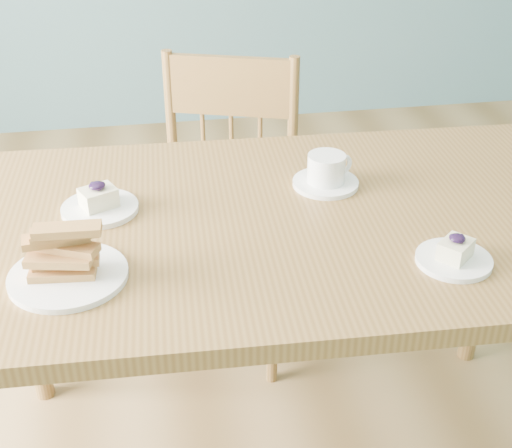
% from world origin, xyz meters
% --- Properties ---
extents(dining_table, '(1.55, 0.92, 0.82)m').
position_xyz_m(dining_table, '(0.01, -0.06, 0.73)').
color(dining_table, olive).
rests_on(dining_table, ground).
extents(dining_chair, '(0.55, 0.53, 0.96)m').
position_xyz_m(dining_chair, '(-0.07, 0.56, 0.49)').
color(dining_chair, olive).
rests_on(dining_chair, ground).
extents(cheesecake_plate_near, '(0.15, 0.15, 0.06)m').
position_xyz_m(cheesecake_plate_near, '(0.30, -0.30, 0.83)').
color(cheesecake_plate_near, white).
rests_on(cheesecake_plate_near, dining_table).
extents(cheesecake_plate_far, '(0.17, 0.17, 0.07)m').
position_xyz_m(cheesecake_plate_far, '(-0.41, 0.04, 0.83)').
color(cheesecake_plate_far, white).
rests_on(cheesecake_plate_far, dining_table).
extents(coffee_cup, '(0.16, 0.16, 0.08)m').
position_xyz_m(coffee_cup, '(0.13, 0.07, 0.85)').
color(coffee_cup, white).
rests_on(coffee_cup, dining_table).
extents(biscotti_plate, '(0.23, 0.23, 0.12)m').
position_xyz_m(biscotti_plate, '(-0.47, -0.23, 0.86)').
color(biscotti_plate, white).
rests_on(biscotti_plate, dining_table).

